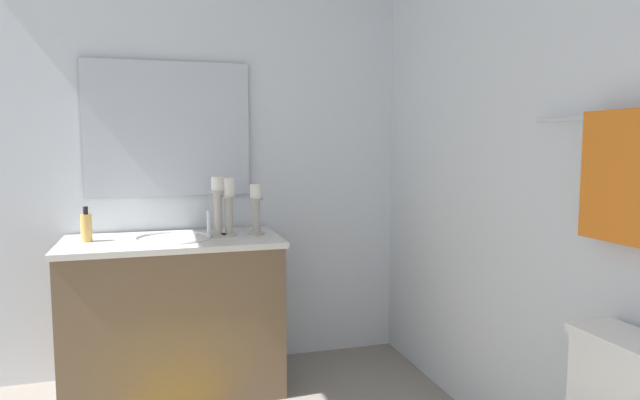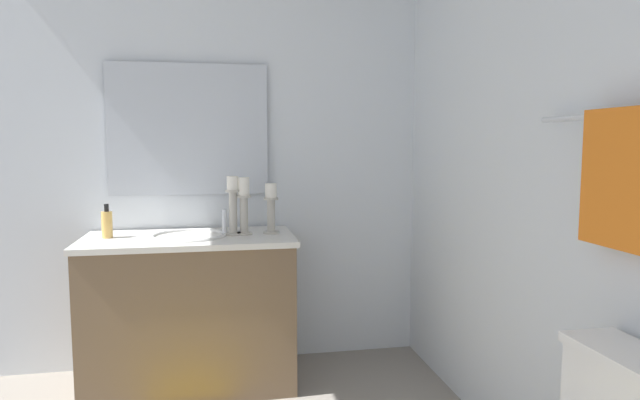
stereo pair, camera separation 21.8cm
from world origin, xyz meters
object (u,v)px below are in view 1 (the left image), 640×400
(candle_holder_mid, at_px, (218,205))
(candle_holder_tall, at_px, (256,208))
(candle_holder_short, at_px, (229,205))
(towel_bar, at_px, (626,116))
(vanity_cabinet, at_px, (175,315))
(soap_bottle, at_px, (86,227))
(towel_near_vanity, at_px, (618,176))
(sink_basin, at_px, (173,246))
(mirror, at_px, (168,129))

(candle_holder_mid, bearing_deg, candle_holder_tall, 93.53)
(candle_holder_short, xyz_separation_m, towel_bar, (1.56, 1.04, 0.41))
(vanity_cabinet, bearing_deg, candle_holder_mid, 90.16)
(soap_bottle, height_order, towel_near_vanity, towel_near_vanity)
(sink_basin, distance_m, mirror, 0.68)
(vanity_cabinet, distance_m, candle_holder_short, 0.65)
(soap_bottle, bearing_deg, candle_holder_short, 87.47)
(candle_holder_tall, relative_size, soap_bottle, 1.54)
(candle_holder_short, bearing_deg, soap_bottle, -92.53)
(sink_basin, relative_size, towel_near_vanity, 0.96)
(candle_holder_tall, relative_size, candle_holder_short, 0.89)
(candle_holder_mid, relative_size, soap_bottle, 1.78)
(vanity_cabinet, xyz_separation_m, candle_holder_tall, (-0.01, 0.44, 0.56))
(candle_holder_short, bearing_deg, candle_holder_mid, -90.06)
(mirror, relative_size, candle_holder_tall, 3.26)
(candle_holder_short, bearing_deg, towel_near_vanity, 33.12)
(mirror, distance_m, towel_near_vanity, 2.27)
(vanity_cabinet, relative_size, mirror, 1.25)
(candle_holder_tall, distance_m, candle_holder_mid, 0.21)
(mirror, relative_size, soap_bottle, 5.03)
(sink_basin, distance_m, towel_near_vanity, 2.09)
(sink_basin, xyz_separation_m, towel_near_vanity, (1.56, 1.31, 0.43))
(mirror, bearing_deg, vanity_cabinet, -0.01)
(candle_holder_tall, distance_m, towel_near_vanity, 1.82)
(candle_holder_mid, bearing_deg, candle_holder_short, 89.94)
(sink_basin, xyz_separation_m, mirror, (-0.28, -0.00, 0.61))
(sink_basin, relative_size, towel_bar, 0.49)
(vanity_cabinet, relative_size, soap_bottle, 6.27)
(soap_bottle, distance_m, towel_bar, 2.42)
(candle_holder_short, height_order, candle_holder_mid, candle_holder_mid)
(vanity_cabinet, xyz_separation_m, mirror, (-0.28, 0.00, 0.99))
(mirror, height_order, soap_bottle, mirror)
(candle_holder_short, height_order, towel_bar, towel_bar)
(towel_bar, bearing_deg, mirror, -144.12)
(sink_basin, xyz_separation_m, candle_holder_mid, (-0.00, 0.24, 0.21))
(towel_near_vanity, bearing_deg, sink_basin, -139.94)
(candle_holder_tall, xyz_separation_m, soap_bottle, (-0.02, -0.87, -0.07))
(mirror, bearing_deg, soap_bottle, -59.50)
(sink_basin, relative_size, mirror, 0.44)
(candle_holder_short, xyz_separation_m, candle_holder_mid, (-0.00, -0.06, 0.00))
(vanity_cabinet, relative_size, candle_holder_mid, 3.52)
(vanity_cabinet, distance_m, mirror, 1.03)
(mirror, relative_size, towel_near_vanity, 2.17)
(mirror, xyz_separation_m, candle_holder_tall, (0.27, 0.44, -0.43))
(candle_holder_short, bearing_deg, candle_holder_tall, 94.92)
(soap_bottle, bearing_deg, candle_holder_tall, 88.76)
(candle_holder_tall, bearing_deg, sink_basin, -88.26)
(soap_bottle, bearing_deg, sink_basin, 85.63)
(vanity_cabinet, bearing_deg, towel_bar, 40.46)
(mirror, distance_m, candle_holder_short, 0.58)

